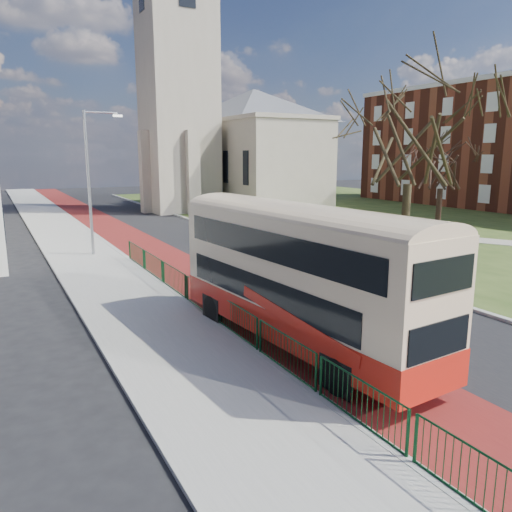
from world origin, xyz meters
TOP-DOWN VIEW (x-y plane):
  - ground at (0.00, 0.00)m, footprint 160.00×160.00m
  - road_carriageway at (1.50, 20.00)m, footprint 9.00×120.00m
  - bus_lane at (-1.20, 20.00)m, footprint 3.40×120.00m
  - pavement_west at (-5.00, 20.00)m, footprint 4.00×120.00m
  - kerb_west at (-3.00, 20.00)m, footprint 0.25×120.00m
  - kerb_east at (6.10, 22.00)m, footprint 0.25×80.00m
  - grass_green at (26.00, 22.00)m, footprint 40.00×80.00m
  - footpath at (20.00, 10.00)m, footprint 18.84×32.82m
  - pedestrian_railing at (-2.95, 4.00)m, footprint 0.07×24.00m
  - gothic_church at (12.56, 38.00)m, footprint 16.38×18.00m
  - streetlamp at (-4.35, 18.00)m, footprint 2.13×0.18m
  - bus at (-1.63, 0.94)m, footprint 3.15×10.17m
  - winter_tree_near at (9.90, 8.28)m, footprint 9.50×9.50m
  - winter_tree_far at (23.57, 18.29)m, footprint 5.55×5.55m
  - litter_bin at (14.30, 8.43)m, footprint 0.70×0.70m

SIDE VIEW (x-z plane):
  - ground at x=0.00m, z-range 0.00..0.00m
  - road_carriageway at x=1.50m, z-range 0.00..0.01m
  - bus_lane at x=-1.20m, z-range 0.00..0.01m
  - grass_green at x=26.00m, z-range 0.00..0.04m
  - footpath at x=20.00m, z-range 0.04..0.07m
  - pavement_west at x=-5.00m, z-range 0.00..0.12m
  - kerb_west at x=-3.00m, z-range 0.00..0.13m
  - kerb_east at x=6.10m, z-range 0.00..0.13m
  - litter_bin at x=14.30m, z-range 0.04..1.03m
  - pedestrian_railing at x=-2.95m, z-range -0.01..1.11m
  - bus at x=-1.63m, z-range 0.30..4.48m
  - streetlamp at x=-4.35m, z-range 0.59..8.59m
  - winter_tree_far at x=23.57m, z-range 1.48..9.02m
  - winter_tree_near at x=9.90m, z-range 2.12..12.90m
  - gothic_church at x=12.56m, z-range -6.87..33.13m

